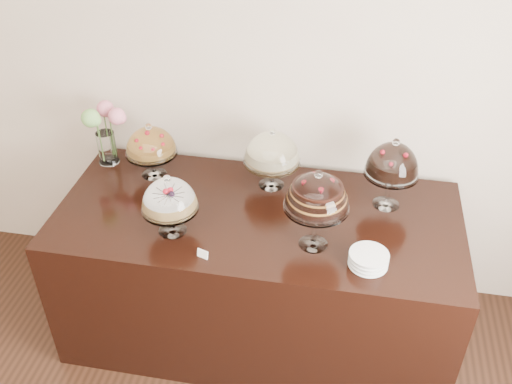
% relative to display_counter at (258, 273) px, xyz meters
% --- Properties ---
extents(wall_back, '(5.00, 0.04, 3.00)m').
position_rel_display_counter_xyz_m(wall_back, '(-0.28, 0.55, 1.05)').
color(wall_back, beige).
rests_on(wall_back, ground).
extents(display_counter, '(2.20, 1.00, 0.90)m').
position_rel_display_counter_xyz_m(display_counter, '(0.00, 0.00, 0.00)').
color(display_counter, black).
rests_on(display_counter, ground).
extents(cake_stand_sugar_sponge, '(0.29, 0.29, 0.35)m').
position_rel_display_counter_xyz_m(cake_stand_sugar_sponge, '(-0.41, -0.22, 0.66)').
color(cake_stand_sugar_sponge, white).
rests_on(cake_stand_sugar_sponge, display_counter).
extents(cake_stand_choco_layer, '(0.32, 0.32, 0.45)m').
position_rel_display_counter_xyz_m(cake_stand_choco_layer, '(0.32, -0.20, 0.76)').
color(cake_stand_choco_layer, white).
rests_on(cake_stand_choco_layer, display_counter).
extents(cake_stand_cheesecake, '(0.33, 0.33, 0.37)m').
position_rel_display_counter_xyz_m(cake_stand_cheesecake, '(0.03, 0.28, 0.68)').
color(cake_stand_cheesecake, white).
rests_on(cake_stand_cheesecake, display_counter).
extents(cake_stand_dark_choco, '(0.29, 0.29, 0.42)m').
position_rel_display_counter_xyz_m(cake_stand_dark_choco, '(0.69, 0.21, 0.72)').
color(cake_stand_dark_choco, white).
rests_on(cake_stand_dark_choco, display_counter).
extents(cake_stand_fruit_tart, '(0.30, 0.30, 0.34)m').
position_rel_display_counter_xyz_m(cake_stand_fruit_tart, '(-0.68, 0.26, 0.66)').
color(cake_stand_fruit_tart, white).
rests_on(cake_stand_fruit_tart, display_counter).
extents(flower_vase, '(0.26, 0.28, 0.41)m').
position_rel_display_counter_xyz_m(flower_vase, '(-0.99, 0.34, 0.69)').
color(flower_vase, white).
rests_on(flower_vase, display_counter).
extents(plate_stack, '(0.19, 0.19, 0.07)m').
position_rel_display_counter_xyz_m(plate_stack, '(0.60, -0.30, 0.49)').
color(plate_stack, silver).
rests_on(plate_stack, display_counter).
extents(price_card_left, '(0.06, 0.03, 0.04)m').
position_rel_display_counter_xyz_m(price_card_left, '(-0.20, -0.39, 0.47)').
color(price_card_left, white).
rests_on(price_card_left, display_counter).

